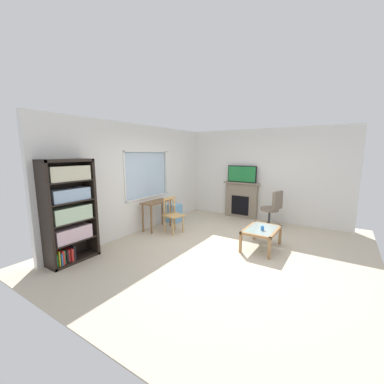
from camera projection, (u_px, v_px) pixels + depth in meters
name	position (u px, v px, depth m)	size (l,w,h in m)	color
ground	(222.00, 248.00, 5.13)	(6.26, 5.69, 0.02)	beige
wall_back_with_window	(140.00, 179.00, 6.13)	(5.26, 0.15, 2.71)	silver
wall_right	(262.00, 175.00, 7.14)	(0.12, 4.89, 2.71)	silver
bookshelf	(69.00, 209.00, 4.35)	(0.90, 0.38, 1.90)	black
desk_under_window	(157.00, 207.00, 6.26)	(0.86, 0.39, 0.76)	brown
wooden_chair	(173.00, 215.00, 6.02)	(0.50, 0.48, 0.90)	tan
plastic_drawer_unit	(174.00, 213.00, 6.99)	(0.35, 0.40, 0.53)	#72ADDB
fireplace	(241.00, 200.00, 7.44)	(0.26, 1.10, 1.11)	gray
tv	(242.00, 174.00, 7.29)	(0.06, 0.91, 0.51)	black
office_chair	(273.00, 207.00, 6.46)	(0.58, 0.61, 1.00)	#7A6B5B
coffee_table	(261.00, 231.00, 5.02)	(0.93, 0.63, 0.43)	#8C9E99
sippy_cup	(262.00, 228.00, 4.90)	(0.07, 0.07, 0.09)	#337FD6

